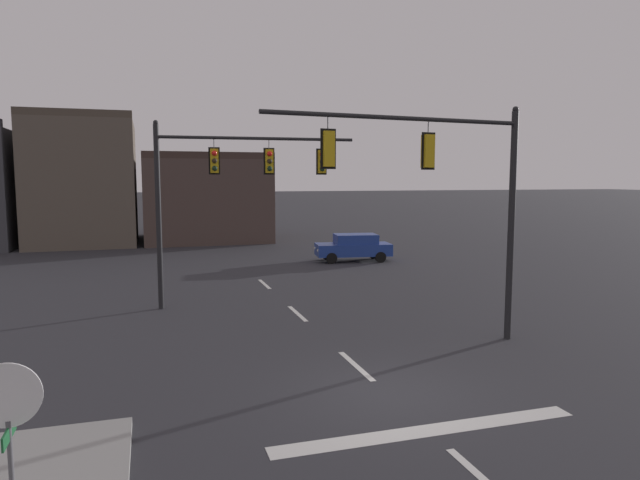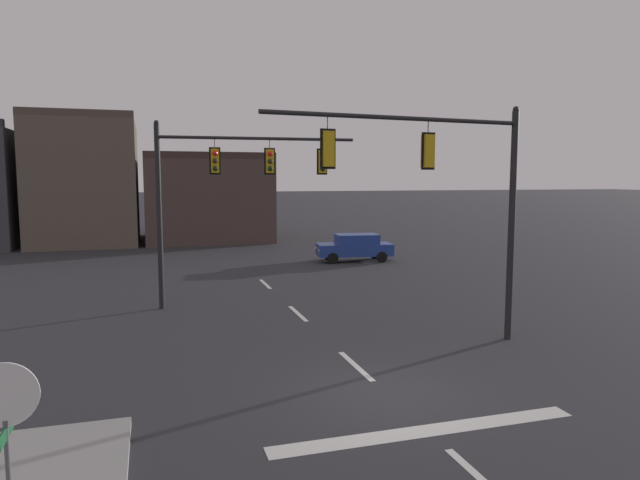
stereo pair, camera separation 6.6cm
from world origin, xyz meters
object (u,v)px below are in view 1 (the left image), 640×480
Objects in this scene: signal_mast_far_side at (224,179)px; stop_sign at (8,421)px; signal_mast_near_side at (449,182)px; car_lot_nearside at (354,247)px.

signal_mast_far_side reaches higher than stop_sign.
signal_mast_near_side reaches higher than stop_sign.
signal_mast_far_side reaches higher than signal_mast_near_side.
signal_mast_far_side is 1.64× the size of car_lot_nearside.
signal_mast_far_side is at bearing 126.17° from signal_mast_near_side.
car_lot_nearside is (3.50, 16.91, -3.94)m from signal_mast_near_side.
signal_mast_far_side is (-5.37, 7.34, 0.06)m from signal_mast_near_side.
signal_mast_near_side is at bearing -53.83° from signal_mast_far_side.
signal_mast_near_side is 1.04× the size of signal_mast_far_side.
signal_mast_far_side is 13.64m from car_lot_nearside.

